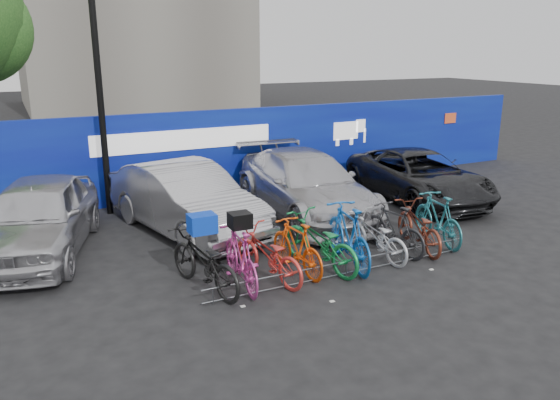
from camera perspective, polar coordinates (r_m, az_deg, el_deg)
ground at (r=10.73m, az=5.15°, el=-6.71°), size 100.00×100.00×0.00m
hoarding at (r=15.61m, az=-6.37°, el=4.99°), size 22.00×0.18×2.40m
lamppost at (r=13.98m, az=-18.41°, el=11.61°), size 0.25×0.50×6.11m
bike_rack at (r=10.20m, az=6.95°, el=-7.00°), size 5.60×0.03×0.30m
car_0 at (r=12.03m, az=-23.94°, el=-1.61°), size 3.16×4.93×1.56m
car_1 at (r=12.44m, az=-9.82°, el=0.08°), size 2.66×4.97×1.56m
car_2 at (r=13.62m, az=2.69°, el=1.65°), size 2.47×5.45×1.55m
car_3 at (r=15.43m, az=14.28°, el=2.46°), size 2.73×5.06×1.35m
bike_0 at (r=9.50m, az=-7.98°, el=-6.41°), size 1.17×2.13×1.06m
bike_1 at (r=9.59m, az=-4.13°, el=-5.98°), size 0.67×1.85×1.09m
bike_2 at (r=9.82m, az=-1.31°, el=-5.77°), size 1.07×1.95×0.97m
bike_3 at (r=10.14m, az=1.77°, el=-4.91°), size 0.61×1.73×1.02m
bike_4 at (r=10.32m, az=4.16°, el=-4.45°), size 1.11×2.12×1.06m
bike_5 at (r=10.51m, az=7.16°, el=-3.69°), size 0.94×2.11×1.23m
bike_6 at (r=10.99m, az=9.96°, el=-3.77°), size 0.81×1.81×0.92m
bike_7 at (r=11.35m, az=11.87°, el=-2.94°), size 0.65×1.76×1.03m
bike_8 at (r=11.68m, az=14.26°, el=-2.72°), size 1.03×1.94×0.97m
bike_9 at (r=12.13m, az=16.17°, el=-1.87°), size 0.82×1.88×1.09m
cargo_crate at (r=9.26m, az=-8.14°, el=-2.44°), size 0.45×0.34×0.32m
cargo_topcase at (r=9.36m, az=-4.22°, el=-2.12°), size 0.37×0.33×0.27m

